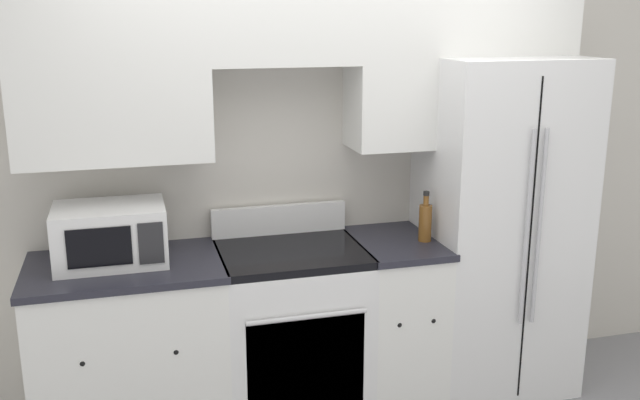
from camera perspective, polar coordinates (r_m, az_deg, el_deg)
wall_back at (r=3.83m, az=-1.01°, el=5.56°), size 8.00×0.39×2.60m
lower_cabinets_left at (r=3.75m, az=-14.93°, el=-11.59°), size 0.94×0.64×0.92m
lower_cabinets_right at (r=3.99m, az=5.93°, el=-9.48°), size 0.43×0.64×0.92m
oven_range at (r=3.83m, az=-2.26°, el=-10.42°), size 0.74×0.65×1.08m
refrigerator at (r=4.11m, az=13.88°, el=-2.05°), size 0.81×0.73×1.87m
microwave at (r=3.57m, az=-16.42°, el=-2.65°), size 0.52×0.39×0.28m
bottle at (r=3.80m, az=8.42°, el=-1.71°), size 0.07×0.07×0.27m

